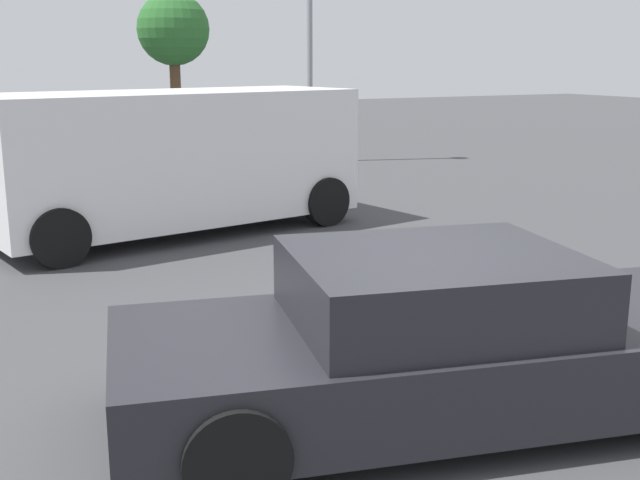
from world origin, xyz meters
The scene contains 5 objects.
ground_plane centered at (0.00, 0.00, 0.00)m, with size 80.00×80.00×0.00m, color #424244.
sedan_foreground centered at (0.20, -0.24, 0.57)m, with size 4.97×2.78×1.23m.
dog centered at (2.56, 0.81, 0.26)m, with size 0.38×0.60×0.41m.
van_white centered at (0.29, 6.67, 1.13)m, with size 5.67×3.01×2.09m.
tree_back_center centered at (5.69, 24.68, 3.56)m, with size 2.66×2.66×4.94m.
Camera 1 is at (-2.99, -4.64, 2.55)m, focal length 44.31 mm.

